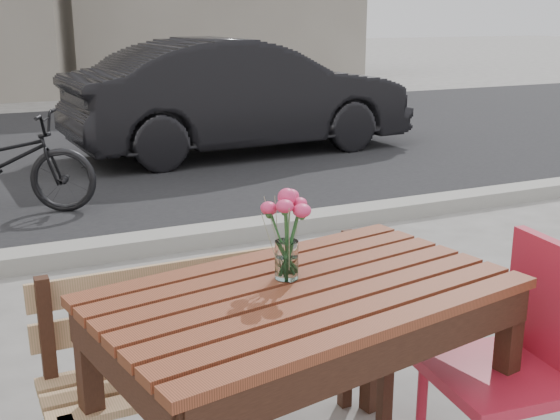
# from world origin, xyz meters

# --- Properties ---
(street) EXTENTS (30.00, 8.12, 0.12)m
(street) POSITION_xyz_m (0.00, 5.06, 0.03)
(street) COLOR black
(street) RESTS_ON ground
(main_table) EXTENTS (1.42, 0.98, 0.81)m
(main_table) POSITION_xyz_m (0.00, 0.15, 0.67)
(main_table) COLOR #572B17
(main_table) RESTS_ON ground
(main_bench) EXTENTS (1.30, 0.40, 0.81)m
(main_bench) POSITION_xyz_m (-0.14, 0.57, 0.49)
(main_bench) COLOR #A08152
(main_bench) RESTS_ON ground
(red_chair) EXTENTS (0.49, 0.49, 0.90)m
(red_chair) POSITION_xyz_m (0.72, -0.07, 0.52)
(red_chair) COLOR #B41E34
(red_chair) RESTS_ON ground
(main_vase) EXTENTS (0.16, 0.16, 0.30)m
(main_vase) POSITION_xyz_m (-0.02, 0.24, 0.99)
(main_vase) COLOR white
(main_vase) RESTS_ON main_table
(parked_car) EXTENTS (4.19, 1.67, 1.35)m
(parked_car) POSITION_xyz_m (2.21, 6.18, 0.68)
(parked_car) COLOR black
(parked_car) RESTS_ON ground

